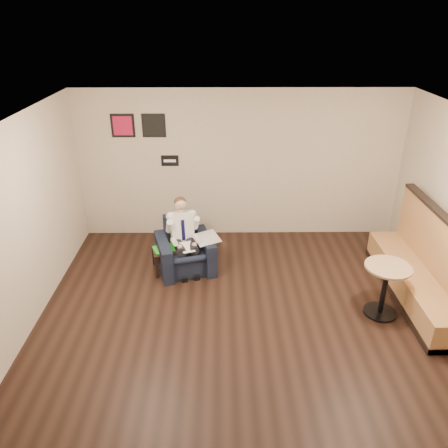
{
  "coord_description": "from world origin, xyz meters",
  "views": [
    {
      "loc": [
        -0.37,
        -4.75,
        3.99
      ],
      "look_at": [
        -0.32,
        1.2,
        1.07
      ],
      "focal_mm": 35.0,
      "sensor_mm": 36.0,
      "label": 1
    }
  ],
  "objects_px": {
    "smartphone": "(169,243)",
    "green_folder": "(166,248)",
    "banquette": "(419,259)",
    "cafe_table": "(384,290)",
    "coffee_mug": "(176,241)",
    "side_table": "(168,258)",
    "seated_man": "(186,241)",
    "armchair": "(185,246)"
  },
  "relations": [
    {
      "from": "seated_man",
      "to": "smartphone",
      "type": "bearing_deg",
      "value": 125.11
    },
    {
      "from": "green_folder",
      "to": "banquette",
      "type": "distance_m",
      "value": 3.97
    },
    {
      "from": "green_folder",
      "to": "side_table",
      "type": "bearing_deg",
      "value": 48.24
    },
    {
      "from": "green_folder",
      "to": "banquette",
      "type": "bearing_deg",
      "value": -11.68
    },
    {
      "from": "smartphone",
      "to": "coffee_mug",
      "type": "bearing_deg",
      "value": -7.1
    },
    {
      "from": "coffee_mug",
      "to": "smartphone",
      "type": "distance_m",
      "value": 0.13
    },
    {
      "from": "armchair",
      "to": "smartphone",
      "type": "relative_size",
      "value": 6.96
    },
    {
      "from": "smartphone",
      "to": "side_table",
      "type": "bearing_deg",
      "value": -97.35
    },
    {
      "from": "armchair",
      "to": "seated_man",
      "type": "bearing_deg",
      "value": -90.0
    },
    {
      "from": "smartphone",
      "to": "banquette",
      "type": "distance_m",
      "value": 3.98
    },
    {
      "from": "armchair",
      "to": "seated_man",
      "type": "distance_m",
      "value": 0.19
    },
    {
      "from": "armchair",
      "to": "side_table",
      "type": "height_order",
      "value": "armchair"
    },
    {
      "from": "side_table",
      "to": "green_folder",
      "type": "relative_size",
      "value": 1.22
    },
    {
      "from": "banquette",
      "to": "cafe_table",
      "type": "height_order",
      "value": "banquette"
    },
    {
      "from": "armchair",
      "to": "cafe_table",
      "type": "bearing_deg",
      "value": -39.29
    },
    {
      "from": "smartphone",
      "to": "banquette",
      "type": "height_order",
      "value": "banquette"
    },
    {
      "from": "armchair",
      "to": "smartphone",
      "type": "bearing_deg",
      "value": 136.83
    },
    {
      "from": "seated_man",
      "to": "coffee_mug",
      "type": "bearing_deg",
      "value": 111.5
    },
    {
      "from": "seated_man",
      "to": "green_folder",
      "type": "xyz_separation_m",
      "value": [
        -0.34,
        0.08,
        -0.17
      ]
    },
    {
      "from": "green_folder",
      "to": "banquette",
      "type": "xyz_separation_m",
      "value": [
        3.88,
        -0.8,
        0.25
      ]
    },
    {
      "from": "green_folder",
      "to": "armchair",
      "type": "bearing_deg",
      "value": 5.88
    },
    {
      "from": "coffee_mug",
      "to": "smartphone",
      "type": "height_order",
      "value": "coffee_mug"
    },
    {
      "from": "armchair",
      "to": "side_table",
      "type": "relative_size",
      "value": 1.77
    },
    {
      "from": "smartphone",
      "to": "armchair",
      "type": "bearing_deg",
      "value": -31.69
    },
    {
      "from": "cafe_table",
      "to": "smartphone",
      "type": "bearing_deg",
      "value": 156.39
    },
    {
      "from": "armchair",
      "to": "banquette",
      "type": "relative_size",
      "value": 0.34
    },
    {
      "from": "side_table",
      "to": "coffee_mug",
      "type": "height_order",
      "value": "coffee_mug"
    },
    {
      "from": "seated_man",
      "to": "coffee_mug",
      "type": "xyz_separation_m",
      "value": [
        -0.19,
        0.25,
        -0.14
      ]
    },
    {
      "from": "green_folder",
      "to": "cafe_table",
      "type": "xyz_separation_m",
      "value": [
        3.24,
        -1.23,
        -0.01
      ]
    },
    {
      "from": "side_table",
      "to": "smartphone",
      "type": "height_order",
      "value": "smartphone"
    },
    {
      "from": "seated_man",
      "to": "green_folder",
      "type": "distance_m",
      "value": 0.39
    },
    {
      "from": "side_table",
      "to": "seated_man",
      "type": "bearing_deg",
      "value": -17.31
    },
    {
      "from": "coffee_mug",
      "to": "smartphone",
      "type": "bearing_deg",
      "value": 177.45
    },
    {
      "from": "green_folder",
      "to": "cafe_table",
      "type": "distance_m",
      "value": 3.47
    },
    {
      "from": "smartphone",
      "to": "green_folder",
      "type": "bearing_deg",
      "value": -103.96
    },
    {
      "from": "coffee_mug",
      "to": "banquette",
      "type": "xyz_separation_m",
      "value": [
        3.72,
        -0.97,
        0.22
      ]
    },
    {
      "from": "coffee_mug",
      "to": "banquette",
      "type": "height_order",
      "value": "banquette"
    },
    {
      "from": "armchair",
      "to": "coffee_mug",
      "type": "xyz_separation_m",
      "value": [
        -0.16,
        0.14,
        0.02
      ]
    },
    {
      "from": "green_folder",
      "to": "banquette",
      "type": "relative_size",
      "value": 0.16
    },
    {
      "from": "side_table",
      "to": "armchair",
      "type": "bearing_deg",
      "value": 1.51
    },
    {
      "from": "banquette",
      "to": "green_folder",
      "type": "bearing_deg",
      "value": 168.32
    },
    {
      "from": "cafe_table",
      "to": "banquette",
      "type": "bearing_deg",
      "value": 34.03
    }
  ]
}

